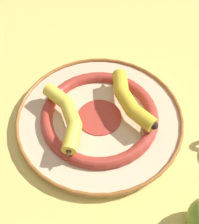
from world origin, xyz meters
name	(u,v)px	position (x,y,z in m)	size (l,w,h in m)	color
ground_plane	(116,124)	(0.00, 0.00, 0.00)	(2.80, 2.80, 0.00)	#E5CC6B
decorative_bowl	(99,118)	(0.01, -0.04, 0.01)	(0.37, 0.37, 0.03)	beige
banana_a	(129,99)	(-0.04, 0.01, 0.05)	(0.14, 0.15, 0.03)	gold
banana_b	(67,116)	(0.06, -0.09, 0.05)	(0.15, 0.15, 0.03)	yellow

